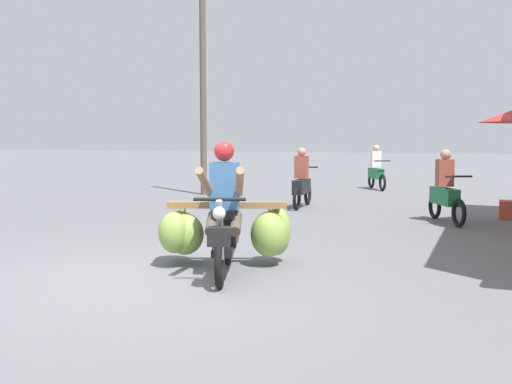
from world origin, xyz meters
name	(u,v)px	position (x,y,z in m)	size (l,w,h in m)	color
ground_plane	(151,280)	(0.00, 0.00, 0.00)	(120.00, 120.00, 0.00)	slate
motorbike_main_loaded	(220,228)	(0.44, 0.89, 0.50)	(1.77, 1.94, 1.58)	black
motorbike_distant_ahead_left	(445,193)	(2.73, 6.10, 0.57)	(0.87, 1.47, 1.40)	black
motorbike_distant_ahead_right	(302,183)	(-0.52, 7.31, 0.57)	(0.50, 1.62, 1.40)	black
motorbike_distant_far_ahead	(376,171)	(0.15, 12.95, 0.57)	(0.89, 1.46, 1.40)	black
utility_pole	(203,82)	(-4.10, 9.32, 3.20)	(0.18, 0.18, 6.40)	brown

